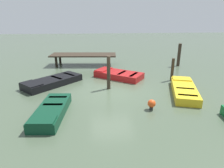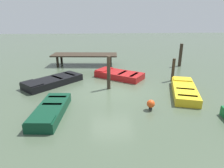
{
  "view_description": "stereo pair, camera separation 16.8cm",
  "coord_description": "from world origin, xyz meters",
  "px_view_note": "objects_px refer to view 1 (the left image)",
  "views": [
    {
      "loc": [
        -1.01,
        -10.36,
        3.95
      ],
      "look_at": [
        0.0,
        0.0,
        0.35
      ],
      "focal_mm": 31.27,
      "sensor_mm": 36.0,
      "label": 1
    },
    {
      "loc": [
        -0.84,
        -10.38,
        3.95
      ],
      "look_at": [
        0.0,
        0.0,
        0.35
      ],
      "focal_mm": 31.27,
      "sensor_mm": 36.0,
      "label": 2
    }
  ],
  "objects_px": {
    "rowboat_red": "(118,75)",
    "rowboat_black": "(52,81)",
    "mooring_piling_center": "(109,73)",
    "dock_segment": "(83,55)",
    "marker_buoy": "(152,104)",
    "mooring_piling_near_right": "(172,70)",
    "rowboat_yellow": "(184,90)",
    "mooring_piling_mid_left": "(179,55)",
    "rowboat_dark_green": "(52,111)"
  },
  "relations": [
    {
      "from": "rowboat_black",
      "to": "rowboat_yellow",
      "type": "distance_m",
      "value": 7.67
    },
    {
      "from": "rowboat_dark_green",
      "to": "rowboat_red",
      "type": "xyz_separation_m",
      "value": [
        3.49,
        5.1,
        -0.0
      ]
    },
    {
      "from": "mooring_piling_mid_left",
      "to": "mooring_piling_center",
      "type": "height_order",
      "value": "mooring_piling_center"
    },
    {
      "from": "mooring_piling_near_right",
      "to": "mooring_piling_center",
      "type": "height_order",
      "value": "mooring_piling_center"
    },
    {
      "from": "rowboat_dark_green",
      "to": "rowboat_yellow",
      "type": "relative_size",
      "value": 0.83
    },
    {
      "from": "mooring_piling_center",
      "to": "marker_buoy",
      "type": "height_order",
      "value": "mooring_piling_center"
    },
    {
      "from": "rowboat_red",
      "to": "marker_buoy",
      "type": "bearing_deg",
      "value": 135.79
    },
    {
      "from": "marker_buoy",
      "to": "mooring_piling_near_right",
      "type": "bearing_deg",
      "value": 57.8
    },
    {
      "from": "mooring_piling_mid_left",
      "to": "marker_buoy",
      "type": "distance_m",
      "value": 9.14
    },
    {
      "from": "dock_segment",
      "to": "mooring_piling_mid_left",
      "type": "distance_m",
      "value": 8.03
    },
    {
      "from": "mooring_piling_mid_left",
      "to": "dock_segment",
      "type": "bearing_deg",
      "value": 172.78
    },
    {
      "from": "rowboat_black",
      "to": "rowboat_yellow",
      "type": "bearing_deg",
      "value": 119.1
    },
    {
      "from": "rowboat_yellow",
      "to": "mooring_piling_center",
      "type": "xyz_separation_m",
      "value": [
        -4.01,
        1.11,
        0.74
      ]
    },
    {
      "from": "rowboat_red",
      "to": "marker_buoy",
      "type": "xyz_separation_m",
      "value": [
        0.85,
        -4.97,
        0.07
      ]
    },
    {
      "from": "mooring_piling_near_right",
      "to": "mooring_piling_mid_left",
      "type": "distance_m",
      "value": 4.38
    },
    {
      "from": "dock_segment",
      "to": "rowboat_red",
      "type": "distance_m",
      "value": 4.66
    },
    {
      "from": "rowboat_black",
      "to": "mooring_piling_near_right",
      "type": "xyz_separation_m",
      "value": [
        7.57,
        0.14,
        0.52
      ]
    },
    {
      "from": "rowboat_yellow",
      "to": "marker_buoy",
      "type": "height_order",
      "value": "marker_buoy"
    },
    {
      "from": "rowboat_red",
      "to": "mooring_piling_mid_left",
      "type": "bearing_deg",
      "value": -116.14
    },
    {
      "from": "dock_segment",
      "to": "rowboat_black",
      "type": "relative_size",
      "value": 1.6
    },
    {
      "from": "dock_segment",
      "to": "mooring_piling_near_right",
      "type": "distance_m",
      "value": 7.61
    },
    {
      "from": "dock_segment",
      "to": "rowboat_yellow",
      "type": "height_order",
      "value": "dock_segment"
    },
    {
      "from": "marker_buoy",
      "to": "mooring_piling_mid_left",
      "type": "bearing_deg",
      "value": 59.49
    },
    {
      "from": "mooring_piling_mid_left",
      "to": "marker_buoy",
      "type": "bearing_deg",
      "value": -120.51
    },
    {
      "from": "rowboat_red",
      "to": "marker_buoy",
      "type": "height_order",
      "value": "marker_buoy"
    },
    {
      "from": "mooring_piling_mid_left",
      "to": "marker_buoy",
      "type": "xyz_separation_m",
      "value": [
        -4.63,
        -7.85,
        -0.65
      ]
    },
    {
      "from": "rowboat_yellow",
      "to": "dock_segment",
      "type": "bearing_deg",
      "value": 56.66
    },
    {
      "from": "dock_segment",
      "to": "mooring_piling_near_right",
      "type": "height_order",
      "value": "mooring_piling_near_right"
    },
    {
      "from": "rowboat_red",
      "to": "mooring_piling_near_right",
      "type": "relative_size",
      "value": 2.33
    },
    {
      "from": "dock_segment",
      "to": "rowboat_dark_green",
      "type": "xyz_separation_m",
      "value": [
        -1.0,
        -8.99,
        -0.63
      ]
    },
    {
      "from": "dock_segment",
      "to": "mooring_piling_mid_left",
      "type": "bearing_deg",
      "value": -1.92
    },
    {
      "from": "rowboat_red",
      "to": "mooring_piling_center",
      "type": "xyz_separation_m",
      "value": [
        -0.83,
        -2.11,
        0.74
      ]
    },
    {
      "from": "mooring_piling_center",
      "to": "rowboat_dark_green",
      "type": "bearing_deg",
      "value": -131.58
    },
    {
      "from": "dock_segment",
      "to": "marker_buoy",
      "type": "bearing_deg",
      "value": -64.06
    },
    {
      "from": "rowboat_red",
      "to": "mooring_piling_near_right",
      "type": "xyz_separation_m",
      "value": [
        3.38,
        -0.95,
        0.52
      ]
    },
    {
      "from": "marker_buoy",
      "to": "rowboat_red",
      "type": "bearing_deg",
      "value": 99.71
    },
    {
      "from": "rowboat_red",
      "to": "mooring_piling_near_right",
      "type": "height_order",
      "value": "mooring_piling_near_right"
    },
    {
      "from": "rowboat_dark_green",
      "to": "mooring_piling_mid_left",
      "type": "distance_m",
      "value": 12.02
    },
    {
      "from": "mooring_piling_center",
      "to": "rowboat_red",
      "type": "bearing_deg",
      "value": 68.42
    },
    {
      "from": "dock_segment",
      "to": "mooring_piling_mid_left",
      "type": "xyz_separation_m",
      "value": [
        7.97,
        -1.01,
        0.09
      ]
    },
    {
      "from": "rowboat_red",
      "to": "rowboat_black",
      "type": "xyz_separation_m",
      "value": [
        -4.19,
        -1.09,
        -0.0
      ]
    },
    {
      "from": "rowboat_black",
      "to": "marker_buoy",
      "type": "xyz_separation_m",
      "value": [
        5.04,
        -3.88,
        0.07
      ]
    },
    {
      "from": "rowboat_dark_green",
      "to": "rowboat_black",
      "type": "height_order",
      "value": "same"
    },
    {
      "from": "rowboat_red",
      "to": "rowboat_yellow",
      "type": "relative_size",
      "value": 0.92
    },
    {
      "from": "mooring_piling_center",
      "to": "rowboat_yellow",
      "type": "bearing_deg",
      "value": -15.43
    },
    {
      "from": "rowboat_yellow",
      "to": "mooring_piling_near_right",
      "type": "xyz_separation_m",
      "value": [
        0.2,
        2.26,
        0.52
      ]
    },
    {
      "from": "rowboat_yellow",
      "to": "marker_buoy",
      "type": "xyz_separation_m",
      "value": [
        -2.33,
        -1.75,
        0.07
      ]
    },
    {
      "from": "dock_segment",
      "to": "rowboat_dark_green",
      "type": "relative_size",
      "value": 1.82
    },
    {
      "from": "rowboat_yellow",
      "to": "mooring_piling_center",
      "type": "height_order",
      "value": "mooring_piling_center"
    },
    {
      "from": "rowboat_dark_green",
      "to": "mooring_piling_mid_left",
      "type": "xyz_separation_m",
      "value": [
        8.96,
        7.98,
        0.72
      ]
    }
  ]
}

